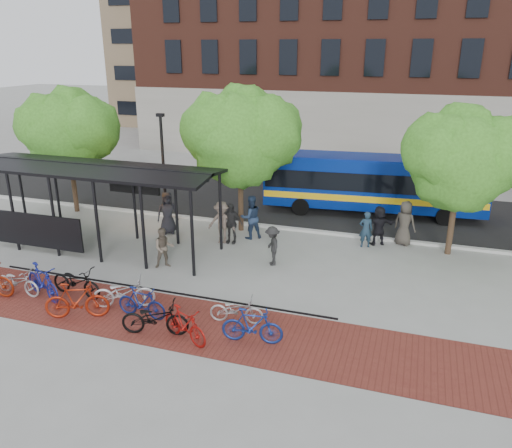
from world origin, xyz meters
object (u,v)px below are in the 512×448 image
(bike_10, at_px, (236,310))
(bike_11, at_px, (252,326))
(bike_8, at_px, (155,318))
(pedestrian_5, at_px, (379,226))
(lamp_post_left, at_px, (163,164))
(bus_shelter, at_px, (90,177))
(pedestrian_7, at_px, (366,229))
(bike_2, at_px, (18,282))
(pedestrian_4, at_px, (231,223))
(bike_4, at_px, (76,281))
(tree_c, at_px, (463,156))
(pedestrian_8, at_px, (164,248))
(bus, at_px, (373,181))
(tree_a, at_px, (69,128))
(bike_5, at_px, (77,301))
(bike_3, at_px, (42,282))
(tree_b, at_px, (243,133))
(bike_7, at_px, (141,303))
(pedestrian_9, at_px, (272,246))
(bike_6, at_px, (124,292))
(pedestrian_0, at_px, (168,213))
(bike_9, at_px, (185,324))
(pedestrian_6, at_px, (405,223))
(pedestrian_2, at_px, (251,217))
(pedestrian_3, at_px, (222,222))

(bike_10, distance_m, bike_11, 1.21)
(bike_8, xyz_separation_m, pedestrian_5, (5.54, 9.27, 0.33))
(lamp_post_left, xyz_separation_m, pedestrian_5, (10.16, -0.17, -1.89))
(bus_shelter, relative_size, pedestrian_7, 6.74)
(bike_11, xyz_separation_m, pedestrian_7, (2.22, 8.36, 0.25))
(bike_10, bearing_deg, bike_2, 86.00)
(bus_shelter, relative_size, pedestrian_4, 5.99)
(bike_10, bearing_deg, bike_4, 82.14)
(tree_c, xyz_separation_m, pedestrian_8, (-10.47, -4.85, -3.26))
(tree_c, distance_m, bus, 6.20)
(tree_a, height_order, pedestrian_5, tree_a)
(bike_2, xyz_separation_m, bike_5, (2.92, -0.70, 0.12))
(tree_a, distance_m, bike_3, 10.33)
(tree_b, bearing_deg, bike_7, -92.38)
(pedestrian_9, bearing_deg, bike_4, -78.51)
(bike_6, bearing_deg, pedestrian_0, -7.09)
(bike_7, bearing_deg, pedestrian_7, -33.59)
(tree_c, relative_size, pedestrian_7, 3.77)
(bike_3, height_order, bike_4, bike_3)
(lamp_post_left, distance_m, bike_9, 11.24)
(pedestrian_0, relative_size, pedestrian_9, 1.24)
(tree_a, xyz_separation_m, bus, (14.33, 4.40, -2.57))
(bike_3, distance_m, pedestrian_6, 14.28)
(bus_shelter, relative_size, lamp_post_left, 2.07)
(pedestrian_8, xyz_separation_m, pedestrian_9, (3.85, 1.51, -0.01))
(bike_2, xyz_separation_m, bike_8, (5.68, -0.78, 0.05))
(bike_4, xyz_separation_m, bike_10, (5.75, 0.04, -0.09))
(pedestrian_0, xyz_separation_m, pedestrian_6, (10.19, 1.88, 0.00))
(bike_2, bearing_deg, bike_3, -84.47)
(tree_b, distance_m, bike_9, 10.15)
(tree_b, relative_size, bus, 0.59)
(pedestrian_2, height_order, pedestrian_4, pedestrian_2)
(bike_11, relative_size, pedestrian_5, 1.04)
(bike_10, bearing_deg, tree_a, 47.59)
(bus_shelter, height_order, pedestrian_7, bus_shelter)
(tree_b, xyz_separation_m, bus, (5.33, 4.40, -2.79))
(bike_8, xyz_separation_m, pedestrian_3, (-0.86, 7.39, 0.40))
(tree_a, bearing_deg, pedestrian_0, -13.88)
(pedestrian_7, relative_size, pedestrian_9, 1.01)
(bike_10, relative_size, pedestrian_6, 0.86)
(bus, xyz_separation_m, bike_7, (-5.68, -12.86, -1.16))
(pedestrian_2, bearing_deg, pedestrian_5, 151.03)
(bike_3, distance_m, pedestrian_8, 4.42)
(bike_3, bearing_deg, bike_9, -75.89)
(tree_a, distance_m, bike_8, 13.75)
(pedestrian_2, bearing_deg, tree_a, -44.45)
(pedestrian_4, bearing_deg, bike_3, -123.66)
(tree_b, relative_size, pedestrian_8, 4.09)
(tree_b, height_order, bike_4, tree_b)
(bike_8, distance_m, bike_9, 0.98)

